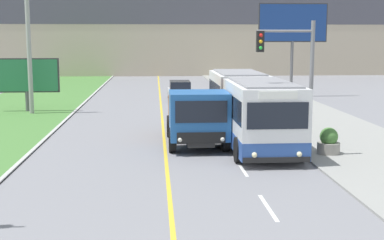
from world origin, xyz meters
name	(u,v)px	position (x,y,z in m)	size (l,w,h in m)	color
apartment_block_background	(157,3)	(0.00, 63.93, 9.10)	(80.00, 8.04, 18.19)	#BCAD93
city_bus	(249,107)	(3.96, 17.96, 1.52)	(2.68, 11.96, 2.99)	white
dump_truck	(197,118)	(1.43, 16.42, 1.27)	(2.55, 6.13, 2.50)	black
car_distant	(180,91)	(1.51, 34.30, 0.69)	(1.80, 4.30, 1.45)	silver
utility_pole_far	(28,37)	(-8.16, 27.40, 4.79)	(1.80, 0.28, 9.48)	#9E9E99
traffic_light_mast	(295,71)	(5.03, 13.98, 3.46)	(2.28, 0.32, 5.40)	slate
billboard_large	(293,26)	(10.59, 35.95, 5.68)	(5.52, 0.24, 7.44)	#59595B
billboard_small	(26,76)	(-8.66, 28.43, 2.29)	(4.18, 0.24, 3.45)	#59595B
planter_round_near	(329,142)	(6.61, 14.32, 0.55)	(0.92, 0.92, 1.07)	gray
planter_round_second	(294,122)	(6.57, 19.61, 0.53)	(0.90, 0.90, 1.03)	gray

